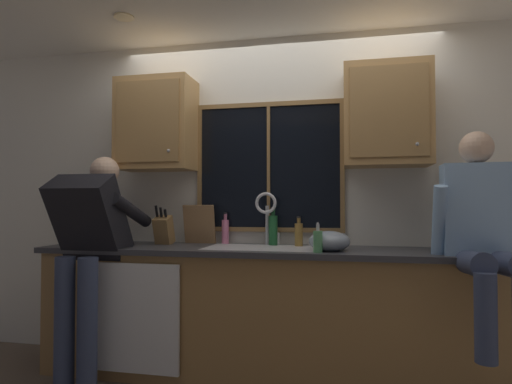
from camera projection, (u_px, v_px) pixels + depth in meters
back_wall at (277, 199)px, 3.40m from camera, size 5.66×0.12×2.55m
ceiling_downlight_left at (124, 17)px, 2.99m from camera, size 0.14×0.14×0.01m
window_glass at (269, 167)px, 3.35m from camera, size 1.10×0.02×0.95m
window_frame_top at (269, 104)px, 3.36m from camera, size 1.17×0.02×0.04m
window_frame_bottom at (269, 230)px, 3.33m from camera, size 1.17×0.02×0.04m
window_frame_left at (200, 168)px, 3.46m from camera, size 0.03×0.02×0.95m
window_frame_right at (342, 165)px, 3.23m from camera, size 0.03×0.02×0.95m
window_mullion_center at (269, 167)px, 3.34m from camera, size 0.02×0.02×0.95m
lower_cabinet_run at (269, 315)px, 3.04m from camera, size 3.26×0.58×0.88m
countertop at (269, 251)px, 3.03m from camera, size 3.32×0.62×0.04m
dishwasher_front at (138, 318)px, 2.90m from camera, size 0.60×0.02×0.74m
upper_cabinet_left at (157, 125)px, 3.38m from camera, size 0.59×0.36×0.72m
upper_cabinet_right at (386, 116)px, 3.03m from camera, size 0.59×0.36×0.72m
sink at (262, 261)px, 3.05m from camera, size 0.80×0.46×0.21m
faucet at (267, 212)px, 3.23m from camera, size 0.18×0.09×0.40m
person_standing at (88, 242)px, 2.97m from camera, size 0.53×0.68×1.59m
person_sitting_on_counter at (483, 226)px, 2.51m from camera, size 0.54×0.60×1.26m
knife_block at (164, 230)px, 3.31m from camera, size 0.12×0.18×0.32m
cutting_board at (199, 224)px, 3.38m from camera, size 0.25×0.08×0.31m
mixing_bowl at (329, 241)px, 2.87m from camera, size 0.28×0.28×0.14m
soap_dispenser at (318, 241)px, 2.76m from camera, size 0.06×0.07×0.20m
bottle_green_glass at (274, 229)px, 3.23m from camera, size 0.07×0.07×0.29m
bottle_tall_clear at (225, 231)px, 3.36m from camera, size 0.06×0.06×0.25m
bottle_amber_small at (299, 234)px, 3.16m from camera, size 0.06×0.06×0.22m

